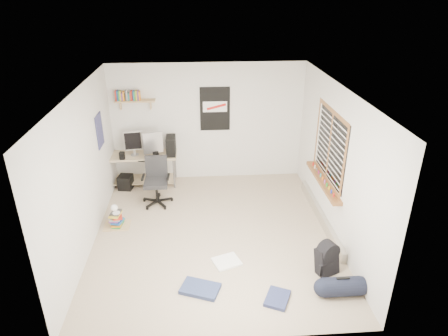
{
  "coord_description": "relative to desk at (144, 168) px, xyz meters",
  "views": [
    {
      "loc": [
        -0.23,
        -5.73,
        3.93
      ],
      "look_at": [
        0.19,
        0.2,
        1.15
      ],
      "focal_mm": 32.0,
      "sensor_mm": 36.0,
      "label": 1
    }
  ],
  "objects": [
    {
      "name": "ceiling",
      "position": [
        1.38,
        -2.0,
        2.14
      ],
      "size": [
        4.0,
        4.5,
        0.01
      ],
      "primitive_type": "cube",
      "color": "white",
      "rests_on": "ground"
    },
    {
      "name": "poster_left_wall",
      "position": [
        -0.6,
        -0.8,
        1.14
      ],
      "size": [
        0.02,
        0.42,
        0.6
      ],
      "primitive_type": "cube",
      "color": "navy",
      "rests_on": "left_wall"
    },
    {
      "name": "left_wall",
      "position": [
        -0.62,
        -2.0,
        0.89
      ],
      "size": [
        0.01,
        4.5,
        2.5
      ],
      "primitive_type": "cube",
      "color": "silver",
      "rests_on": "ground"
    },
    {
      "name": "floor",
      "position": [
        1.38,
        -2.0,
        -0.37
      ],
      "size": [
        4.0,
        4.5,
        0.01
      ],
      "primitive_type": "cube",
      "color": "gray",
      "rests_on": "ground"
    },
    {
      "name": "subwoofer",
      "position": [
        -0.37,
        -0.2,
        -0.22
      ],
      "size": [
        0.32,
        0.32,
        0.31
      ],
      "primitive_type": "cube",
      "rotation": [
        0.0,
        0.0,
        -0.16
      ],
      "color": "black",
      "rests_on": "floor"
    },
    {
      "name": "wall_shelf",
      "position": [
        -0.07,
        0.14,
        1.42
      ],
      "size": [
        0.8,
        0.22,
        0.24
      ],
      "primitive_type": "cube",
      "color": "tan",
      "rests_on": "back_wall"
    },
    {
      "name": "duffel_bag",
      "position": [
        3.07,
        -3.59,
        -0.22
      ],
      "size": [
        0.27,
        0.27,
        0.53
      ],
      "primitive_type": "cylinder",
      "rotation": [
        0.0,
        0.0,
        0.01
      ],
      "color": "black",
      "rests_on": "floor"
    },
    {
      "name": "tshirt",
      "position": [
        1.55,
        -2.79,
        -0.34
      ],
      "size": [
        0.49,
        0.45,
        0.04
      ],
      "primitive_type": "cube",
      "rotation": [
        0.0,
        0.0,
        0.36
      ],
      "color": "white",
      "rests_on": "floor"
    },
    {
      "name": "speaker_right",
      "position": [
        0.31,
        -0.25,
        0.38
      ],
      "size": [
        0.12,
        0.12,
        0.2
      ],
      "primitive_type": "cube",
      "rotation": [
        0.0,
        0.0,
        -0.24
      ],
      "color": "black",
      "rests_on": "desk"
    },
    {
      "name": "jeans_a",
      "position": [
        1.13,
        -3.37,
        -0.33
      ],
      "size": [
        0.61,
        0.5,
        0.06
      ],
      "primitive_type": "cube",
      "rotation": [
        0.0,
        0.0,
        -0.37
      ],
      "color": "navy",
      "rests_on": "floor"
    },
    {
      "name": "pc_tower",
      "position": [
        0.61,
        -0.04,
        0.49
      ],
      "size": [
        0.19,
        0.4,
        0.42
      ],
      "primitive_type": "cube",
      "rotation": [
        0.0,
        0.0,
        0.0
      ],
      "color": "black",
      "rests_on": "desk"
    },
    {
      "name": "desk_lamp",
      "position": [
        -0.29,
        -1.65,
        0.02
      ],
      "size": [
        0.18,
        0.24,
        0.22
      ],
      "primitive_type": "cube",
      "rotation": [
        0.0,
        0.0,
        -0.27
      ],
      "color": "white",
      "rests_on": "book_stack"
    },
    {
      "name": "desk",
      "position": [
        0.0,
        0.0,
        0.0
      ],
      "size": [
        1.53,
        0.97,
        0.65
      ],
      "primitive_type": "cube",
      "rotation": [
        0.0,
        0.0,
        0.26
      ],
      "color": "#C3B487",
      "rests_on": "floor"
    },
    {
      "name": "speaker_left",
      "position": [
        -0.37,
        -0.25,
        0.38
      ],
      "size": [
        0.11,
        0.11,
        0.19
      ],
      "primitive_type": "cube",
      "rotation": [
        0.0,
        0.0,
        -0.11
      ],
      "color": "black",
      "rests_on": "desk"
    },
    {
      "name": "right_wall",
      "position": [
        3.39,
        -2.0,
        0.89
      ],
      "size": [
        0.01,
        4.5,
        2.5
      ],
      "primitive_type": "cube",
      "color": "silver",
      "rests_on": "ground"
    },
    {
      "name": "window",
      "position": [
        3.33,
        -1.7,
        1.08
      ],
      "size": [
        0.1,
        1.5,
        1.26
      ],
      "primitive_type": "cube",
      "color": "brown",
      "rests_on": "right_wall"
    },
    {
      "name": "book_stack",
      "position": [
        -0.31,
        -1.63,
        -0.21
      ],
      "size": [
        0.54,
        0.49,
        0.3
      ],
      "primitive_type": "cube",
      "rotation": [
        0.0,
        0.0,
        -0.36
      ],
      "color": "olive",
      "rests_on": "floor"
    },
    {
      "name": "back_wall",
      "position": [
        1.38,
        0.25,
        0.89
      ],
      "size": [
        4.0,
        0.01,
        2.5
      ],
      "primitive_type": "cube",
      "color": "silver",
      "rests_on": "ground"
    },
    {
      "name": "poster_back_wall",
      "position": [
        1.53,
        0.23,
        1.19
      ],
      "size": [
        0.62,
        0.03,
        0.92
      ],
      "primitive_type": "cube",
      "color": "black",
      "rests_on": "back_wall"
    },
    {
      "name": "monitor_left",
      "position": [
        -0.14,
        -0.06,
        0.48
      ],
      "size": [
        0.37,
        0.14,
        0.4
      ],
      "primitive_type": "cube",
      "rotation": [
        0.0,
        0.0,
        0.14
      ],
      "color": "#9D9CA1",
      "rests_on": "desk"
    },
    {
      "name": "office_chair",
      "position": [
        0.34,
        -0.87,
        0.12
      ],
      "size": [
        0.64,
        0.64,
        0.94
      ],
      "primitive_type": "cube",
      "rotation": [
        0.0,
        0.0,
        -0.04
      ],
      "color": "black",
      "rests_on": "floor"
    },
    {
      "name": "jeans_b",
      "position": [
        2.18,
        -3.63,
        -0.34
      ],
      "size": [
        0.43,
        0.48,
        0.05
      ],
      "primitive_type": "cube",
      "rotation": [
        0.0,
        0.0,
        1.13
      ],
      "color": "navy",
      "rests_on": "floor"
    },
    {
      "name": "keyboard",
      "position": [
        0.03,
        -0.25,
        0.29
      ],
      "size": [
        0.44,
        0.22,
        0.02
      ],
      "primitive_type": "cube",
      "rotation": [
        0.0,
        0.0,
        -0.18
      ],
      "color": "black",
      "rests_on": "desk"
    },
    {
      "name": "backpack",
      "position": [
        3.0,
        -3.1,
        -0.16
      ],
      "size": [
        0.39,
        0.36,
        0.42
      ],
      "primitive_type": "cube",
      "rotation": [
        0.0,
        0.0,
        0.41
      ],
      "color": "black",
      "rests_on": "floor"
    },
    {
      "name": "baseboard_heater",
      "position": [
        3.34,
        -1.7,
        -0.28
      ],
      "size": [
        0.08,
        2.5,
        0.18
      ],
      "primitive_type": "cube",
      "color": "#B7B2A8",
      "rests_on": "floor"
    },
    {
      "name": "monitor_right",
      "position": [
        0.27,
        -0.25,
        0.5
      ],
      "size": [
        0.41,
        0.22,
        0.43
      ],
      "primitive_type": "cube",
      "rotation": [
        0.0,
        0.0,
        0.33
      ],
      "color": "#A5A4A9",
      "rests_on": "desk"
    }
  ]
}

